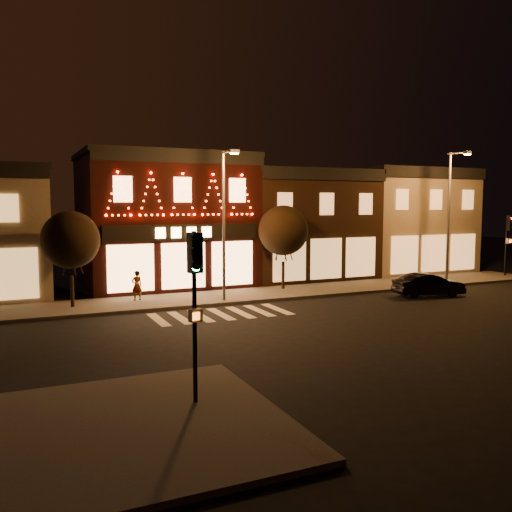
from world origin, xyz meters
TOP-DOWN VIEW (x-y plane):
  - ground at (0.00, 0.00)m, footprint 120.00×120.00m
  - sidewalk_far at (2.00, 8.00)m, footprint 44.00×4.00m
  - sidewalk_near at (-6.50, -7.50)m, footprint 7.00×7.00m
  - building_pulp at (0.00, 13.98)m, footprint 10.20×8.34m
  - building_right_a at (9.50, 13.99)m, footprint 9.20×8.28m
  - building_right_b at (18.50, 13.99)m, footprint 9.20×8.28m
  - traffic_signal_near at (-4.78, -6.88)m, footprint 0.35×0.46m
  - traffic_signal_far at (23.01, 7.59)m, footprint 0.35×0.49m
  - streetlamp_mid at (1.21, 6.46)m, footprint 0.49×1.77m
  - streetlamp_right at (17.00, 6.96)m, footprint 0.62×1.92m
  - tree_left at (-6.27, 8.06)m, footprint 2.83×2.83m
  - tree_right at (5.83, 8.87)m, footprint 2.98×2.98m
  - dark_sedan at (12.49, 3.84)m, footprint 4.15×2.13m
  - pedestrian at (-2.99, 8.53)m, footprint 0.63×0.47m

SIDE VIEW (x-z plane):
  - ground at x=0.00m, z-range 0.00..0.00m
  - sidewalk_far at x=2.00m, z-range 0.00..0.15m
  - sidewalk_near at x=-6.50m, z-range 0.00..0.15m
  - dark_sedan at x=12.49m, z-range 0.00..1.30m
  - pedestrian at x=-2.99m, z-range 0.15..1.72m
  - traffic_signal_far at x=23.01m, z-range 1.07..5.36m
  - traffic_signal_near at x=-4.78m, z-range 1.05..5.44m
  - tree_left at x=-6.27m, z-range 1.09..5.82m
  - tree_right at x=5.83m, z-range 1.14..6.12m
  - building_right_a at x=9.50m, z-range 0.01..7.51m
  - building_right_b at x=18.50m, z-range 0.01..7.81m
  - building_pulp at x=0.00m, z-range 0.01..8.31m
  - streetlamp_mid at x=1.21m, z-range 0.83..8.59m
  - streetlamp_right at x=17.00m, z-range 0.88..9.23m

